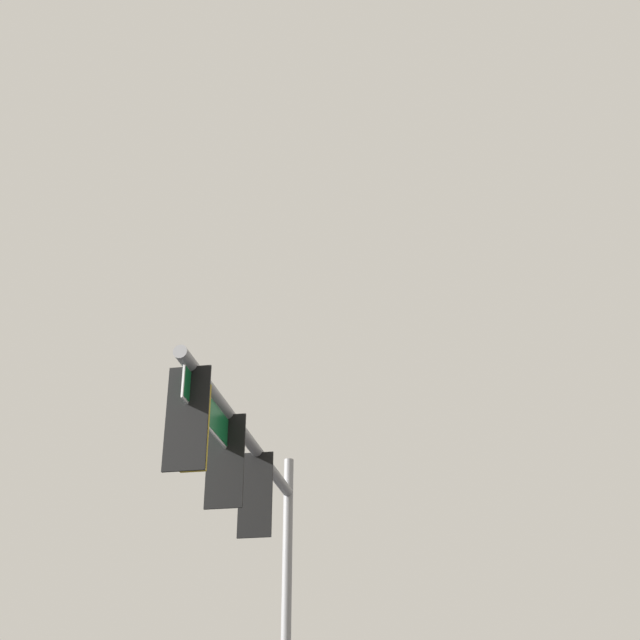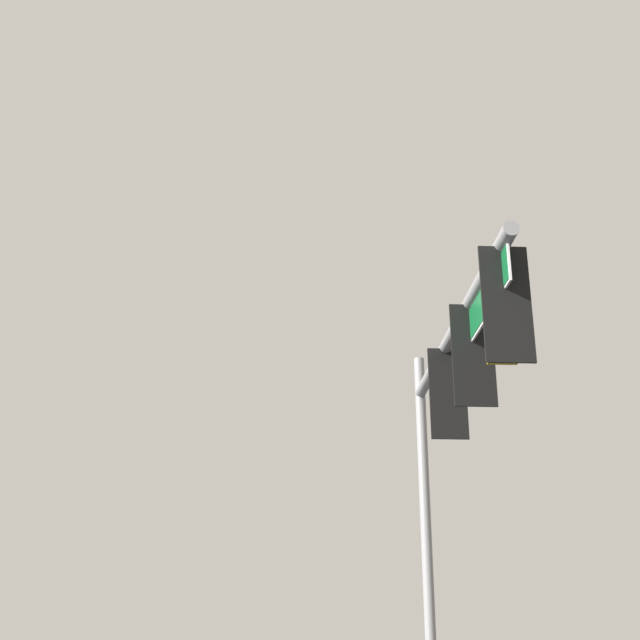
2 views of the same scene
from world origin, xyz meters
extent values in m
cylinder|color=gray|center=(-7.35, -6.80, 3.36)|extent=(0.17, 0.17, 6.72)
cylinder|color=gray|center=(-4.42, -6.21, 6.12)|extent=(5.89, 1.35, 0.17)
cube|color=black|center=(-5.11, -6.35, 5.45)|extent=(0.13, 0.52, 1.30)
cube|color=#B79314|center=(-5.30, -6.39, 5.45)|extent=(0.42, 0.38, 1.10)
cylinder|color=#B79314|center=(-5.30, -6.39, 6.06)|extent=(0.04, 0.04, 0.12)
cylinder|color=#340503|center=(-5.49, -6.42, 5.78)|extent=(0.07, 0.22, 0.22)
cylinder|color=yellow|center=(-5.49, -6.42, 5.45)|extent=(0.07, 0.22, 0.22)
cylinder|color=black|center=(-5.49, -6.42, 5.12)|extent=(0.07, 0.22, 0.22)
cube|color=black|center=(-3.50, -6.02, 5.45)|extent=(0.13, 0.52, 1.30)
cube|color=#B79314|center=(-3.69, -6.06, 5.45)|extent=(0.42, 0.38, 1.10)
cylinder|color=#B79314|center=(-3.69, -6.06, 6.06)|extent=(0.04, 0.04, 0.12)
cylinder|color=#340503|center=(-3.88, -6.10, 5.78)|extent=(0.07, 0.22, 0.22)
cylinder|color=yellow|center=(-3.88, -6.10, 5.45)|extent=(0.07, 0.22, 0.22)
cylinder|color=black|center=(-3.88, -6.10, 5.12)|extent=(0.07, 0.22, 0.22)
cube|color=black|center=(-1.89, -5.70, 5.45)|extent=(0.13, 0.52, 1.30)
cube|color=#B79314|center=(-2.07, -5.74, 5.45)|extent=(0.42, 0.38, 1.10)
cylinder|color=#B79314|center=(-2.07, -5.74, 6.06)|extent=(0.04, 0.04, 0.12)
cylinder|color=#340503|center=(-2.27, -5.77, 5.78)|extent=(0.07, 0.22, 0.22)
cylinder|color=yellow|center=(-2.27, -5.77, 5.45)|extent=(0.07, 0.22, 0.22)
cylinder|color=black|center=(-2.27, -5.77, 5.12)|extent=(0.07, 0.22, 0.22)
cube|color=#0F602D|center=(-2.69, -5.86, 5.83)|extent=(2.02, 0.45, 0.38)
cube|color=white|center=(-2.69, -5.86, 5.83)|extent=(2.08, 0.44, 0.44)
camera|label=1|loc=(6.65, -0.60, 1.73)|focal=50.00mm
camera|label=2|loc=(6.86, -6.36, 1.95)|focal=50.00mm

